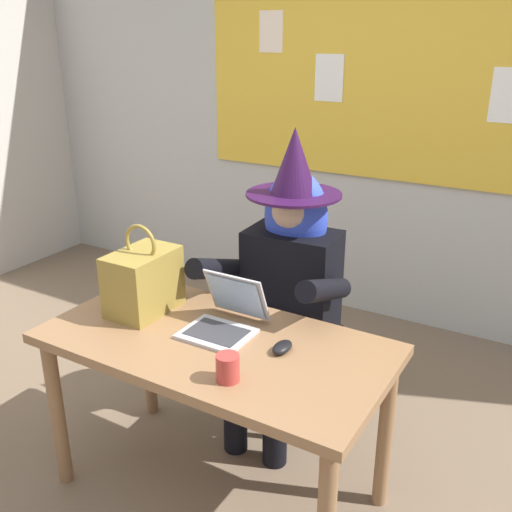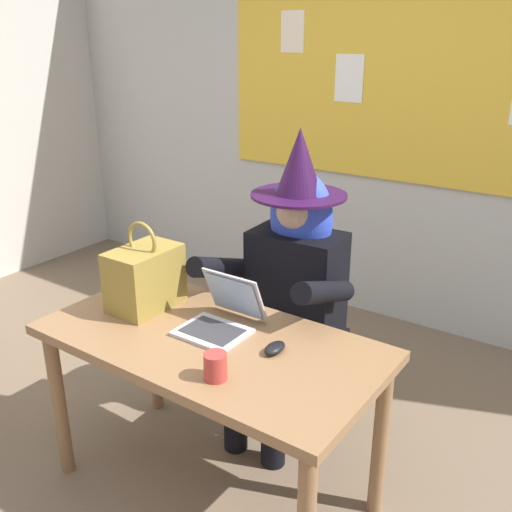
# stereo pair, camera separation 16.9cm
# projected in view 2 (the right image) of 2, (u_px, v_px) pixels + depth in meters

# --- Properties ---
(ground_plane) EXTENTS (24.00, 24.00, 0.00)m
(ground_plane) POSITION_uv_depth(u_px,v_px,m) (197.00, 491.00, 2.45)
(ground_plane) COLOR #75604C
(wall_back_bulletin) EXTENTS (5.62, 2.15, 2.80)m
(wall_back_bulletin) POSITION_uv_depth(u_px,v_px,m) (404.00, 104.00, 3.49)
(wall_back_bulletin) COLOR #B2B2AD
(wall_back_bulletin) RESTS_ON ground
(desk_main) EXTENTS (1.34, 0.70, 0.73)m
(desk_main) POSITION_uv_depth(u_px,v_px,m) (210.00, 360.00, 2.24)
(desk_main) COLOR #8E6642
(desk_main) RESTS_ON ground
(chair_at_desk) EXTENTS (0.45, 0.45, 0.90)m
(chair_at_desk) POSITION_uv_depth(u_px,v_px,m) (301.00, 319.00, 2.83)
(chair_at_desk) COLOR black
(chair_at_desk) RESTS_ON ground
(person_costumed) EXTENTS (0.61, 0.69, 1.44)m
(person_costumed) POSITION_uv_depth(u_px,v_px,m) (290.00, 273.00, 2.63)
(person_costumed) COLOR black
(person_costumed) RESTS_ON ground
(laptop) EXTENTS (0.26, 0.30, 0.21)m
(laptop) POSITION_uv_depth(u_px,v_px,m) (221.00, 317.00, 2.26)
(laptop) COLOR #B7B7BC
(laptop) RESTS_ON desk_main
(computer_mouse) EXTENTS (0.06, 0.11, 0.03)m
(computer_mouse) POSITION_uv_depth(u_px,v_px,m) (275.00, 348.00, 2.10)
(computer_mouse) COLOR black
(computer_mouse) RESTS_ON desk_main
(handbag) EXTENTS (0.20, 0.30, 0.38)m
(handbag) POSITION_uv_depth(u_px,v_px,m) (145.00, 277.00, 2.41)
(handbag) COLOR olive
(handbag) RESTS_ON desk_main
(coffee_mug) EXTENTS (0.08, 0.08, 0.09)m
(coffee_mug) POSITION_uv_depth(u_px,v_px,m) (215.00, 366.00, 1.93)
(coffee_mug) COLOR #B23833
(coffee_mug) RESTS_ON desk_main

